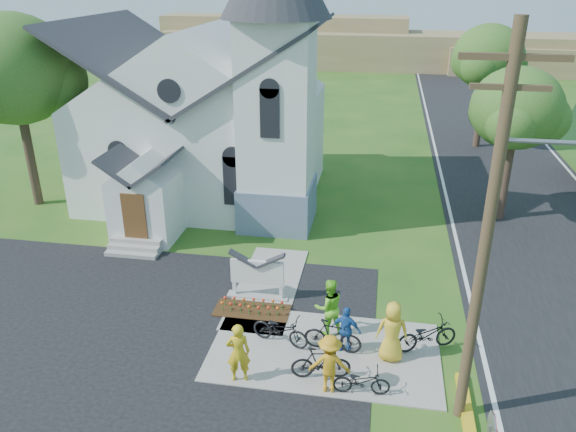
% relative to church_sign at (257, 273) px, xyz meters
% --- Properties ---
extents(ground, '(120.00, 120.00, 0.00)m').
position_rel_church_sign_xyz_m(ground, '(1.20, -3.20, -1.03)').
color(ground, '#255718').
rests_on(ground, ground).
extents(parking_lot, '(20.00, 16.00, 0.02)m').
position_rel_church_sign_xyz_m(parking_lot, '(-5.80, -5.20, -1.02)').
color(parking_lot, black).
rests_on(parking_lot, ground).
extents(road, '(8.00, 90.00, 0.02)m').
position_rel_church_sign_xyz_m(road, '(11.20, 11.80, -1.02)').
color(road, black).
rests_on(road, ground).
extents(sidewalk, '(7.00, 4.00, 0.05)m').
position_rel_church_sign_xyz_m(sidewalk, '(2.70, -2.70, -1.00)').
color(sidewalk, gray).
rests_on(sidewalk, ground).
extents(church, '(12.35, 12.00, 13.00)m').
position_rel_church_sign_xyz_m(church, '(-4.28, 9.28, 4.22)').
color(church, white).
rests_on(church, ground).
extents(church_sign, '(2.20, 0.40, 1.70)m').
position_rel_church_sign_xyz_m(church_sign, '(0.00, 0.00, 0.00)').
color(church_sign, gray).
rests_on(church_sign, ground).
extents(flower_bed, '(2.60, 1.10, 0.07)m').
position_rel_church_sign_xyz_m(flower_bed, '(0.00, -0.90, -0.99)').
color(flower_bed, '#3A230F').
rests_on(flower_bed, ground).
extents(utility_pole, '(3.45, 0.28, 10.00)m').
position_rel_church_sign_xyz_m(utility_pole, '(6.56, -4.70, 4.38)').
color(utility_pole, '#442F22').
rests_on(utility_pole, ground).
extents(tree_lot_corner, '(5.60, 5.60, 9.15)m').
position_rel_church_sign_xyz_m(tree_lot_corner, '(-12.80, 6.80, 5.58)').
color(tree_lot_corner, '#32221B').
rests_on(tree_lot_corner, ground).
extents(tree_road_near, '(4.00, 4.00, 7.05)m').
position_rel_church_sign_xyz_m(tree_road_near, '(9.70, 8.80, 4.18)').
color(tree_road_near, '#32221B').
rests_on(tree_road_near, ground).
extents(tree_road_mid, '(4.40, 4.40, 7.80)m').
position_rel_church_sign_xyz_m(tree_road_mid, '(10.20, 20.80, 4.75)').
color(tree_road_mid, '#32221B').
rests_on(tree_road_mid, ground).
extents(distant_hills, '(61.00, 10.00, 5.60)m').
position_rel_church_sign_xyz_m(distant_hills, '(4.56, 53.13, 1.15)').
color(distant_hills, olive).
rests_on(distant_hills, ground).
extents(cyclist_0, '(0.77, 0.61, 1.85)m').
position_rel_church_sign_xyz_m(cyclist_0, '(0.44, -4.40, -0.05)').
color(cyclist_0, gold).
rests_on(cyclist_0, sidewalk).
extents(bike_0, '(1.99, 1.13, 0.99)m').
position_rel_church_sign_xyz_m(bike_0, '(1.30, -2.53, -0.48)').
color(bike_0, black).
rests_on(bike_0, sidewalk).
extents(cyclist_1, '(1.14, 1.03, 1.92)m').
position_rel_church_sign_xyz_m(cyclist_1, '(2.71, -1.73, -0.02)').
color(cyclist_1, '#75E42A').
rests_on(cyclist_1, sidewalk).
extents(bike_1, '(1.82, 0.68, 1.07)m').
position_rel_church_sign_xyz_m(bike_1, '(2.94, -2.63, -0.44)').
color(bike_1, black).
rests_on(bike_1, sidewalk).
extents(cyclist_2, '(0.97, 0.58, 1.55)m').
position_rel_church_sign_xyz_m(cyclist_2, '(3.33, -2.59, -0.20)').
color(cyclist_2, '#225AAB').
rests_on(cyclist_2, sidewalk).
extents(bike_2, '(1.61, 0.67, 0.82)m').
position_rel_church_sign_xyz_m(bike_2, '(3.91, -4.40, -0.57)').
color(bike_2, black).
rests_on(bike_2, sidewalk).
extents(cyclist_3, '(1.18, 0.72, 1.76)m').
position_rel_church_sign_xyz_m(cyclist_3, '(3.01, -4.40, -0.10)').
color(cyclist_3, orange).
rests_on(cyclist_3, sidewalk).
extents(bike_3, '(1.77, 0.77, 1.03)m').
position_rel_church_sign_xyz_m(bike_3, '(2.73, -3.94, -0.46)').
color(bike_3, black).
rests_on(bike_3, sidewalk).
extents(cyclist_4, '(0.99, 0.68, 1.94)m').
position_rel_church_sign_xyz_m(cyclist_4, '(4.69, -2.73, -0.01)').
color(cyclist_4, gold).
rests_on(cyclist_4, sidewalk).
extents(bike_4, '(2.07, 1.44, 1.03)m').
position_rel_church_sign_xyz_m(bike_4, '(5.77, -2.06, -0.46)').
color(bike_4, black).
rests_on(bike_4, sidewalk).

